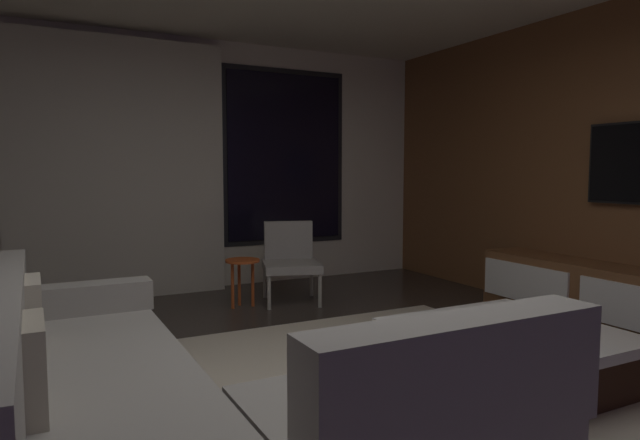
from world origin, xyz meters
TOP-DOWN VIEW (x-y plane):
  - floor at (0.00, 0.00)m, footprint 9.20×9.20m
  - back_wall_with_window at (-0.06, 3.62)m, footprint 6.60×0.30m
  - area_rug at (0.35, -0.10)m, footprint 3.20×3.80m
  - sectional_couch at (-0.89, -0.12)m, footprint 1.98×2.50m
  - coffee_table at (1.13, -0.05)m, footprint 1.16×1.16m
  - book_stack_on_coffee_table at (1.20, 0.10)m, footprint 0.31×0.23m
  - accent_chair_near_window at (0.92, 2.61)m, footprint 0.68×0.70m
  - side_stool at (0.40, 2.56)m, footprint 0.32×0.32m

SIDE VIEW (x-z plane):
  - floor at x=0.00m, z-range 0.00..0.00m
  - area_rug at x=0.35m, z-range 0.00..0.01m
  - coffee_table at x=1.13m, z-range 0.01..0.37m
  - sectional_couch at x=-0.89m, z-range -0.12..0.70m
  - side_stool at x=0.40m, z-range 0.14..0.60m
  - book_stack_on_coffee_table at x=1.20m, z-range 0.36..0.42m
  - accent_chair_near_window at x=0.92m, z-range 0.04..0.82m
  - back_wall_with_window at x=-0.06m, z-range -0.01..2.69m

